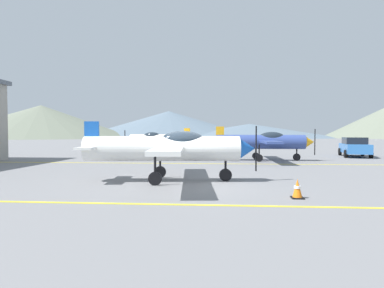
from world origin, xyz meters
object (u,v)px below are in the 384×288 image
car_sedan (355,147)px  traffic_cone_front (297,189)px  airplane_far (157,139)px  airplane_near (169,148)px  airplane_mid (264,141)px

car_sedan → traffic_cone_front: 19.87m
airplane_far → traffic_cone_front: 23.21m
traffic_cone_front → airplane_near: bearing=144.9°
airplane_far → airplane_mid: bearing=-41.5°
airplane_mid → traffic_cone_front: bearing=-94.1°
car_sedan → traffic_cone_front: bearing=-117.1°
airplane_near → car_sedan: bearing=47.4°
airplane_far → car_sedan: bearing=-12.8°
airplane_near → traffic_cone_front: (4.38, -3.07, -1.09)m
airplane_near → traffic_cone_front: size_ratio=13.90×
airplane_far → car_sedan: airplane_far is taller
airplane_mid → car_sedan: size_ratio=1.78×
airplane_near → car_sedan: (13.45, 14.60, -0.54)m
airplane_near → airplane_far: size_ratio=1.00×
car_sedan → airplane_mid: bearing=-152.0°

